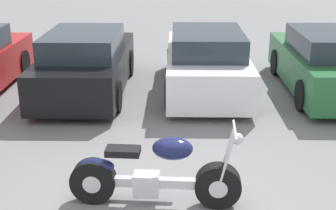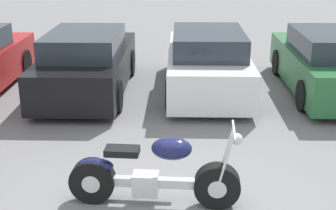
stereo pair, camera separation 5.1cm
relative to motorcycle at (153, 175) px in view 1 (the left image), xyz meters
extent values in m
cylinder|color=black|center=(0.84, -0.05, -0.12)|extent=(0.61, 0.23, 0.60)
cylinder|color=silver|center=(0.84, -0.05, -0.12)|extent=(0.25, 0.23, 0.24)
cylinder|color=black|center=(-0.80, 0.04, -0.12)|extent=(0.61, 0.23, 0.60)
cylinder|color=silver|center=(-0.80, 0.04, -0.12)|extent=(0.25, 0.23, 0.24)
cube|color=silver|center=(0.02, 0.00, -0.11)|extent=(1.26, 0.18, 0.12)
cube|color=silver|center=(-0.09, 0.00, -0.14)|extent=(0.35, 0.26, 0.30)
ellipsoid|color=#191E4C|center=(0.25, -0.02, 0.39)|extent=(0.54, 0.37, 0.29)
cube|color=black|center=(-0.39, 0.02, 0.33)|extent=(0.45, 0.26, 0.09)
ellipsoid|color=#191E4C|center=(-0.75, 0.04, 0.10)|extent=(0.49, 0.23, 0.20)
cylinder|color=silver|center=(0.92, -0.15, 0.27)|extent=(0.22, 0.05, 0.80)
cylinder|color=silver|center=(0.93, 0.03, 0.27)|extent=(0.22, 0.05, 0.80)
cylinder|color=silver|center=(1.02, -0.06, 0.67)|extent=(0.07, 0.62, 0.03)
sphere|color=silver|center=(1.06, -0.06, 0.55)|extent=(0.15, 0.15, 0.15)
cylinder|color=silver|center=(-0.31, 0.15, -0.23)|extent=(1.25, 0.15, 0.08)
cylinder|color=black|center=(-3.62, 6.06, -0.10)|extent=(0.20, 0.65, 0.65)
cube|color=black|center=(-1.73, 4.79, 0.12)|extent=(1.73, 4.30, 0.80)
cube|color=#28333D|center=(-1.73, 4.54, 0.76)|extent=(1.52, 2.23, 0.48)
cylinder|color=black|center=(-2.54, 6.13, -0.10)|extent=(0.20, 0.65, 0.65)
cylinder|color=black|center=(-0.93, 6.13, -0.10)|extent=(0.20, 0.65, 0.65)
cylinder|color=black|center=(-2.54, 3.46, -0.10)|extent=(0.20, 0.65, 0.65)
cylinder|color=black|center=(-0.93, 3.46, -0.10)|extent=(0.20, 0.65, 0.65)
cube|color=white|center=(0.96, 4.94, 0.12)|extent=(1.73, 4.30, 0.80)
cube|color=#28333D|center=(0.96, 4.69, 0.76)|extent=(1.52, 2.23, 0.48)
cylinder|color=black|center=(0.16, 6.27, -0.10)|extent=(0.20, 0.65, 0.65)
cylinder|color=black|center=(1.77, 6.27, -0.10)|extent=(0.20, 0.65, 0.65)
cylinder|color=black|center=(0.16, 3.61, -0.10)|extent=(0.20, 0.65, 0.65)
cylinder|color=black|center=(1.77, 3.61, -0.10)|extent=(0.20, 0.65, 0.65)
cube|color=#286B38|center=(3.66, 4.91, 0.12)|extent=(1.73, 4.30, 0.80)
cube|color=#28333D|center=(3.66, 4.65, 0.76)|extent=(1.52, 2.23, 0.48)
cylinder|color=black|center=(2.85, 6.24, -0.10)|extent=(0.20, 0.65, 0.65)
cylinder|color=black|center=(2.85, 3.58, -0.10)|extent=(0.20, 0.65, 0.65)
camera|label=1|loc=(0.29, -5.40, 2.91)|focal=50.00mm
camera|label=2|loc=(0.34, -5.40, 2.91)|focal=50.00mm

